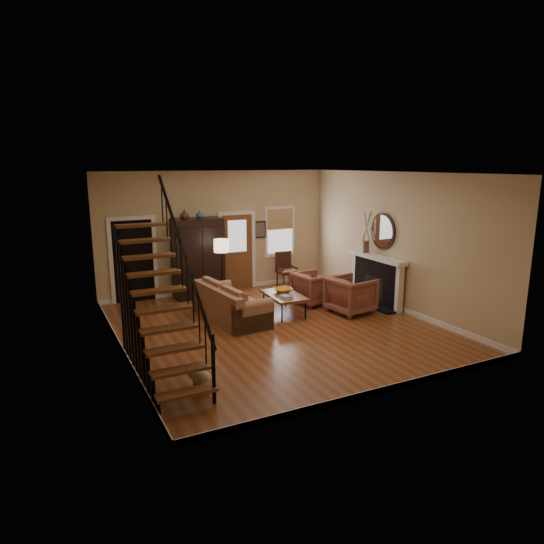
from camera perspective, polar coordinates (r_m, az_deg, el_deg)
name	(u,v)px	position (r m, az deg, el deg)	size (l,w,h in m)	color
room	(227,248)	(11.62, -5.30, 2.78)	(7.00, 7.33, 3.30)	brown
staircase	(160,283)	(8.03, -13.02, -1.29)	(0.94, 2.80, 3.20)	brown
fireplace	(378,275)	(12.46, 12.33, -0.38)	(0.33, 1.95, 2.30)	black
armoire	(198,258)	(12.89, -8.70, 1.62)	(1.30, 0.60, 2.10)	black
vase_a	(184,214)	(12.52, -10.27, 6.68)	(0.24, 0.24, 0.25)	#4C2619
vase_b	(200,214)	(12.64, -8.52, 6.71)	(0.20, 0.20, 0.21)	#334C60
sofa	(232,303)	(11.00, -4.79, -3.70)	(0.92, 2.13, 0.79)	#A06B49
coffee_table	(284,304)	(11.46, 1.42, -3.79)	(0.74, 1.26, 0.48)	brown
bowl	(283,290)	(11.53, 1.30, -2.17)	(0.43, 0.43, 0.11)	orange
books	(286,297)	(11.08, 1.61, -2.92)	(0.23, 0.32, 0.06)	beige
armchair_left	(351,295)	(11.66, 9.26, -2.68)	(0.93, 0.96, 0.87)	maroon
armchair_right	(313,288)	(12.29, 4.90, -1.90)	(0.86, 0.89, 0.81)	maroon
floor_lamp	(222,272)	(12.21, -5.90, 0.01)	(0.38, 0.38, 1.65)	black
side_chair	(287,270)	(13.80, 1.74, 0.21)	(0.54, 0.54, 1.02)	#381D12
dog	(202,380)	(7.89, -8.26, -12.43)	(0.26, 0.45, 0.33)	beige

